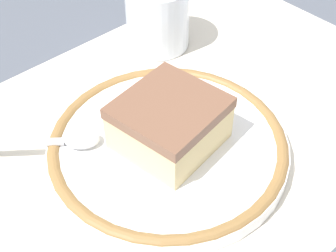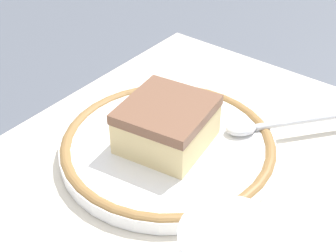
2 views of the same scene
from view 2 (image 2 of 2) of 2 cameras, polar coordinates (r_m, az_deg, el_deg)
name	(u,v)px [view 2 (image 2 of 2)]	position (r m, az deg, el deg)	size (l,w,h in m)	color
ground_plane	(161,179)	(0.47, -0.84, -6.30)	(2.40, 2.40, 0.00)	#4C515B
placemat	(161,178)	(0.47, -0.84, -6.23)	(0.53, 0.36, 0.00)	beige
plate	(168,146)	(0.49, 0.00, -2.38)	(0.22, 0.22, 0.02)	white
cake_slice	(167,124)	(0.47, -0.14, 0.22)	(0.10, 0.09, 0.05)	beige
spoon	(266,125)	(0.51, 11.56, 0.11)	(0.12, 0.10, 0.01)	silver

